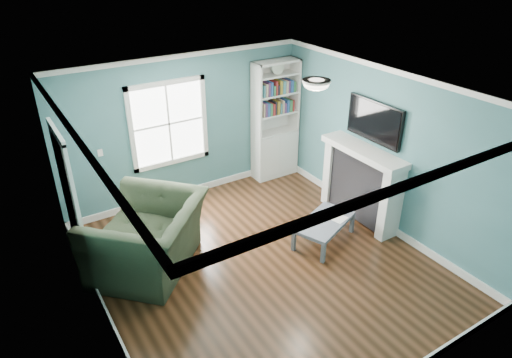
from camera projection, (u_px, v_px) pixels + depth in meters
floor at (262, 264)px, 6.72m from camera, size 5.00×5.00×0.00m
room_walls at (263, 168)px, 5.98m from camera, size 5.00×5.00×5.00m
trim at (263, 191)px, 6.14m from camera, size 4.50×5.00×2.60m
window at (169, 124)px, 7.76m from camera, size 1.40×0.06×1.50m
bookshelf at (275, 132)px, 8.84m from camera, size 0.90×0.35×2.31m
fireplace at (361, 185)px, 7.55m from camera, size 0.44×1.58×1.30m
tv at (374, 121)px, 7.09m from camera, size 0.06×1.10×0.65m
door at (70, 201)px, 6.22m from camera, size 0.12×0.98×2.17m
ceiling_fixture at (316, 84)px, 6.02m from camera, size 0.38×0.38×0.15m
light_switch at (100, 153)px, 7.31m from camera, size 0.08×0.01×0.12m
recliner at (146, 227)px, 6.35m from camera, size 1.83×1.83×1.37m
coffee_table at (324, 223)px, 7.09m from camera, size 1.17×0.91×0.38m
paper_sheet at (336, 217)px, 7.14m from camera, size 0.32×0.36×0.00m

